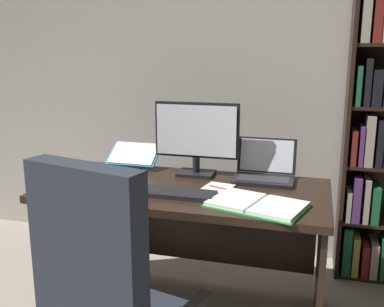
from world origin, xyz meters
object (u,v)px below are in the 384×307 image
(open_binder, at_px, (257,204))
(desk, at_px, (189,217))
(coffee_mug, at_px, (78,172))
(notepad, at_px, (216,189))
(laptop, at_px, (264,172))
(pen, at_px, (220,188))
(computer_mouse, at_px, (123,187))
(keyboard, at_px, (176,193))
(monitor, at_px, (196,138))
(reading_stand_with_book, at_px, (133,157))

(open_binder, bearing_deg, desk, 162.91)
(open_binder, bearing_deg, coffee_mug, -172.65)
(desk, bearing_deg, open_binder, -33.41)
(desk, xyz_separation_m, notepad, (0.18, -0.08, 0.21))
(laptop, height_order, pen, laptop)
(computer_mouse, distance_m, coffee_mug, 0.36)
(open_binder, height_order, pen, open_binder)
(coffee_mug, bearing_deg, keyboard, -10.60)
(coffee_mug, bearing_deg, desk, 10.21)
(keyboard, distance_m, computer_mouse, 0.30)
(desk, bearing_deg, notepad, -23.65)
(computer_mouse, relative_size, notepad, 0.50)
(keyboard, xyz_separation_m, computer_mouse, (-0.30, 0.00, 0.01))
(monitor, relative_size, notepad, 2.47)
(coffee_mug, bearing_deg, laptop, 15.86)
(monitor, relative_size, reading_stand_with_book, 1.57)
(reading_stand_with_book, distance_m, open_binder, 1.02)
(keyboard, bearing_deg, notepad, 40.03)
(monitor, distance_m, reading_stand_with_book, 0.47)
(reading_stand_with_book, bearing_deg, monitor, -6.89)
(monitor, height_order, pen, monitor)
(keyboard, xyz_separation_m, pen, (0.20, 0.16, 0.00))
(desk, xyz_separation_m, laptop, (0.41, 0.18, 0.26))
(open_binder, xyz_separation_m, notepad, (-0.25, 0.21, -0.01))
(monitor, xyz_separation_m, laptop, (0.41, 0.00, -0.18))
(notepad, bearing_deg, laptop, 48.95)
(laptop, relative_size, notepad, 1.66)
(keyboard, bearing_deg, desk, 89.30)
(computer_mouse, xyz_separation_m, pen, (0.50, 0.16, -0.01))
(reading_stand_with_book, xyz_separation_m, coffee_mug, (-0.20, -0.35, -0.02))
(monitor, height_order, notepad, monitor)
(desk, distance_m, computer_mouse, 0.45)
(monitor, relative_size, laptop, 1.49)
(notepad, bearing_deg, open_binder, -39.38)
(computer_mouse, bearing_deg, open_binder, -3.89)
(reading_stand_with_book, bearing_deg, desk, -28.09)
(keyboard, relative_size, computer_mouse, 4.04)
(desk, xyz_separation_m, coffee_mug, (-0.64, -0.12, 0.26))
(desk, distance_m, pen, 0.31)
(laptop, bearing_deg, keyboard, -134.70)
(computer_mouse, distance_m, pen, 0.53)
(reading_stand_with_book, distance_m, notepad, 0.70)
(computer_mouse, bearing_deg, monitor, 54.33)
(computer_mouse, bearing_deg, pen, 17.09)
(reading_stand_with_book, xyz_separation_m, pen, (0.64, -0.32, -0.06))
(open_binder, relative_size, coffee_mug, 5.34)
(pen, xyz_separation_m, coffee_mug, (-0.84, -0.04, 0.03))
(reading_stand_with_book, xyz_separation_m, open_binder, (0.87, -0.52, -0.06))
(laptop, distance_m, coffee_mug, 1.09)
(laptop, xyz_separation_m, computer_mouse, (-0.71, -0.42, -0.03))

